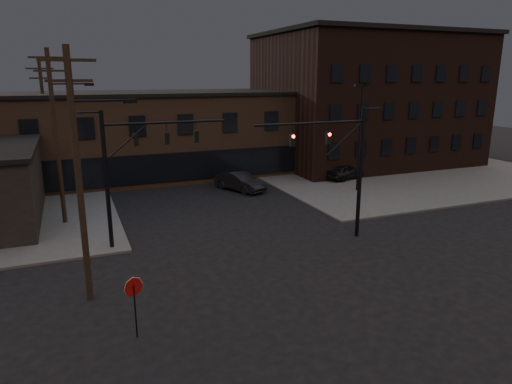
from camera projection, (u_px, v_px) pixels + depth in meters
ground at (298, 282)px, 22.34m from camera, size 140.00×140.00×0.00m
sidewalk_ne at (383, 167)px, 50.13m from camera, size 30.00×30.00×0.15m
building_row at (172, 134)px, 46.44m from camera, size 40.00×12.00×8.00m
building_right at (366, 101)px, 52.01m from camera, size 22.00×16.00×14.00m
traffic_signal_near at (345, 160)px, 27.12m from camera, size 7.12×0.24×8.00m
traffic_signal_far at (129, 163)px, 25.79m from camera, size 7.12×0.24×8.00m
stop_sign at (134, 293)px, 17.16m from camera, size 0.72×0.33×2.48m
utility_pole_near at (80, 172)px, 19.20m from camera, size 3.70×0.28×11.00m
utility_pole_mid at (57, 134)px, 29.53m from camera, size 3.70×0.28×11.50m
utility_pole_far at (46, 123)px, 39.98m from camera, size 2.20×0.28×11.00m
lot_light_a at (360, 128)px, 38.31m from camera, size 1.50×0.28×9.14m
lot_light_b at (382, 121)px, 45.00m from camera, size 1.50×0.28×9.14m
parked_car_lot_a at (345, 171)px, 43.75m from camera, size 4.67×3.02×1.48m
parked_car_lot_b at (350, 169)px, 45.83m from camera, size 4.43×3.32×1.19m
car_crossing at (240, 181)px, 39.91m from camera, size 3.57×5.26×1.64m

